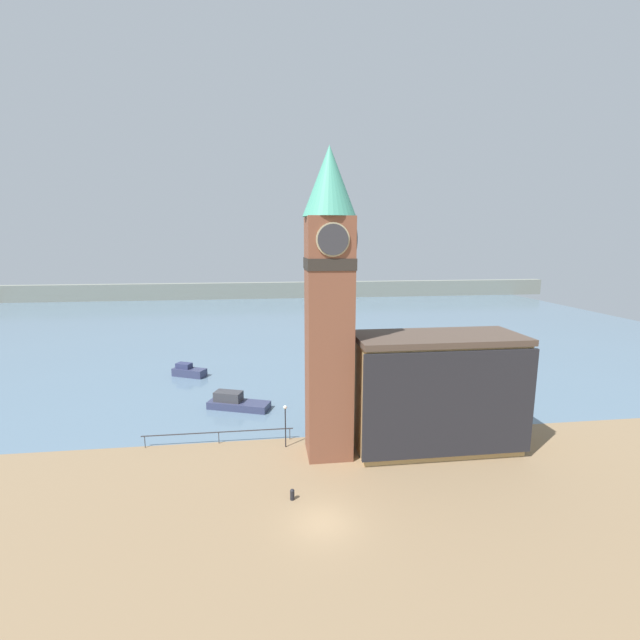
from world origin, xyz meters
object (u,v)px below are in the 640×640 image
boat_near (236,402)px  lamp_post (285,418)px  boat_far (189,371)px  clock_tower (329,299)px  mooring_bollard_near (292,494)px  pier_building (436,392)px

boat_near → lamp_post: lamp_post is taller
boat_near → boat_far: bearing=139.8°
clock_tower → mooring_bollard_near: (-3.46, -6.33, -12.67)m
clock_tower → lamp_post: bearing=157.1°
clock_tower → lamp_post: 11.12m
clock_tower → lamp_post: clock_tower is taller
boat_near → mooring_bollard_near: size_ratio=8.60×
boat_far → lamp_post: (11.85, -21.68, 2.01)m
lamp_post → boat_near: bearing=117.2°
clock_tower → pier_building: size_ratio=1.75×
boat_far → mooring_bollard_near: (11.93, -29.50, -0.23)m
pier_building → boat_far: 34.16m
pier_building → lamp_post: pier_building is taller
pier_building → boat_far: size_ratio=3.00×
boat_far → mooring_bollard_near: 31.82m
mooring_bollard_near → pier_building: bearing=26.2°
pier_building → lamp_post: size_ratio=3.71×
mooring_bollard_near → lamp_post: size_ratio=0.21×
pier_building → lamp_post: bearing=173.1°
clock_tower → lamp_post: size_ratio=6.49×
boat_near → boat_far: boat_near is taller
pier_building → boat_far: (-24.66, 23.24, -4.33)m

